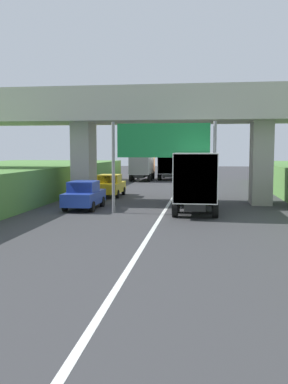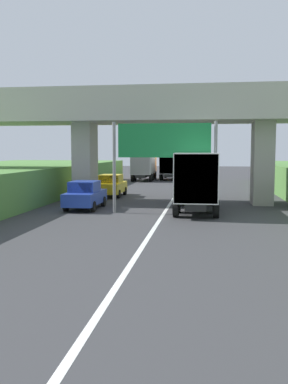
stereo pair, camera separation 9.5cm
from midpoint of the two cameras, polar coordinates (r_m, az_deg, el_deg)
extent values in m
cube|color=white|center=(23.49, 2.30, -3.14)|extent=(0.20, 86.93, 0.01)
cube|color=#ADA89E|center=(29.18, 3.46, 10.41)|extent=(40.00, 4.80, 1.10)
cube|color=#ADA89E|center=(27.09, 3.11, 13.13)|extent=(40.00, 0.36, 1.10)
cube|color=#ADA89E|center=(31.49, 3.78, 12.06)|extent=(40.00, 0.36, 1.10)
cube|color=#9F9A91|center=(30.15, -8.16, 3.95)|extent=(1.30, 2.20, 5.48)
cube|color=#9F9A91|center=(29.25, 15.36, 3.76)|extent=(1.30, 2.20, 5.48)
cylinder|color=slate|center=(24.30, -4.25, 3.27)|extent=(0.18, 0.18, 5.18)
cylinder|color=slate|center=(23.78, 9.33, 3.16)|extent=(0.18, 0.18, 5.18)
cube|color=#167238|center=(23.86, 2.48, 6.94)|extent=(5.20, 0.12, 1.90)
cube|color=white|center=(23.84, 2.48, 6.94)|extent=(4.89, 0.01, 1.67)
cube|color=black|center=(25.25, 6.87, -1.06)|extent=(1.10, 7.30, 0.36)
cube|color=black|center=(27.74, 6.99, 2.07)|extent=(2.10, 2.10, 2.10)
cube|color=#2D3842|center=(28.74, 7.02, 2.79)|extent=(1.89, 0.06, 0.90)
cube|color=silver|center=(24.08, 6.87, 2.15)|extent=(2.30, 5.20, 2.60)
cube|color=#A8A8A4|center=(21.50, 6.77, 1.75)|extent=(2.21, 0.04, 2.50)
cylinder|color=black|center=(27.89, 4.96, -0.80)|extent=(0.30, 0.96, 0.96)
cylinder|color=black|center=(27.86, 8.95, -0.85)|extent=(0.30, 0.96, 0.96)
cylinder|color=black|center=(22.86, 4.09, -2.18)|extent=(0.30, 0.96, 0.96)
cylinder|color=black|center=(22.82, 9.46, -2.26)|extent=(0.30, 0.96, 0.96)
cylinder|color=black|center=(24.53, 4.34, -1.66)|extent=(0.30, 0.96, 0.96)
cylinder|color=black|center=(24.50, 9.34, -1.73)|extent=(0.30, 0.96, 0.96)
cube|color=black|center=(51.53, -0.21, 2.33)|extent=(1.10, 7.30, 0.36)
cube|color=orange|center=(54.05, 0.17, 3.78)|extent=(2.10, 2.10, 2.10)
cube|color=#2D3842|center=(55.05, 0.31, 4.12)|extent=(1.89, 0.06, 0.90)
cube|color=#B7B7B2|center=(50.42, -0.38, 3.94)|extent=(2.30, 5.20, 2.60)
cube|color=gray|center=(47.87, -0.82, 3.85)|extent=(2.21, 0.04, 2.50)
cylinder|color=black|center=(54.24, -0.85, 2.30)|extent=(0.30, 0.96, 0.96)
cylinder|color=black|center=(53.99, 1.19, 2.28)|extent=(0.30, 0.96, 0.96)
cylinder|color=black|center=(49.25, -1.85, 1.96)|extent=(0.30, 0.96, 0.96)
cylinder|color=black|center=(48.94, 0.63, 1.94)|extent=(0.30, 0.96, 0.96)
cylinder|color=black|center=(50.92, -1.53, 2.08)|extent=(0.30, 0.96, 0.96)
cylinder|color=black|center=(50.62, 0.86, 2.06)|extent=(0.30, 0.96, 0.96)
cube|color=black|center=(53.26, 3.39, 2.42)|extent=(1.10, 7.30, 0.36)
cube|color=silver|center=(55.80, 3.60, 3.82)|extent=(2.10, 2.10, 2.10)
cube|color=#2D3842|center=(56.80, 3.68, 4.16)|extent=(1.89, 0.06, 0.90)
cube|color=silver|center=(52.15, 3.31, 3.98)|extent=(2.30, 5.20, 2.60)
cube|color=#A8A8A6|center=(49.58, 3.08, 3.90)|extent=(2.21, 0.04, 2.50)
cylinder|color=black|center=(55.93, 2.60, 2.39)|extent=(0.30, 0.96, 0.96)
cylinder|color=black|center=(55.79, 4.59, 2.37)|extent=(0.30, 0.96, 0.96)
cylinder|color=black|center=(50.89, 1.98, 2.08)|extent=(0.30, 0.96, 0.96)
cylinder|color=black|center=(50.72, 4.38, 2.05)|extent=(0.30, 0.96, 0.96)
cylinder|color=black|center=(52.57, 2.16, 2.19)|extent=(0.30, 0.96, 0.96)
cylinder|color=black|center=(52.41, 4.49, 2.17)|extent=(0.30, 0.96, 0.96)
cube|color=gold|center=(33.29, -4.64, 0.61)|extent=(1.76, 4.10, 0.76)
cube|color=gold|center=(33.09, -4.71, 1.80)|extent=(1.56, 1.90, 0.64)
cube|color=#2D3842|center=(32.20, -5.06, 1.69)|extent=(1.44, 0.06, 0.54)
cylinder|color=black|center=(34.74, -5.51, 0.18)|extent=(0.22, 0.64, 0.64)
cylinder|color=black|center=(34.40, -2.85, 0.15)|extent=(0.22, 0.64, 0.64)
cylinder|color=black|center=(32.28, -6.54, -0.23)|extent=(0.22, 0.64, 0.64)
cylinder|color=black|center=(31.92, -3.69, -0.27)|extent=(0.22, 0.64, 0.64)
cube|color=#233D9E|center=(26.22, -8.12, -0.75)|extent=(1.76, 4.10, 0.76)
cube|color=#233D9E|center=(26.01, -8.23, 0.75)|extent=(1.56, 1.90, 0.64)
cube|color=#2D3842|center=(25.13, -8.81, 0.57)|extent=(1.44, 0.06, 0.54)
cylinder|color=black|center=(27.70, -9.02, -1.22)|extent=(0.22, 0.64, 0.64)
cylinder|color=black|center=(27.28, -5.72, -1.28)|extent=(0.22, 0.64, 0.64)
cylinder|color=black|center=(25.30, -10.68, -1.88)|extent=(0.22, 0.64, 0.64)
cylinder|color=black|center=(24.83, -7.09, -1.97)|extent=(0.22, 0.64, 0.64)
camera|label=1|loc=(0.05, -90.17, -0.02)|focal=39.69mm
camera|label=2|loc=(0.05, 89.83, 0.02)|focal=39.69mm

